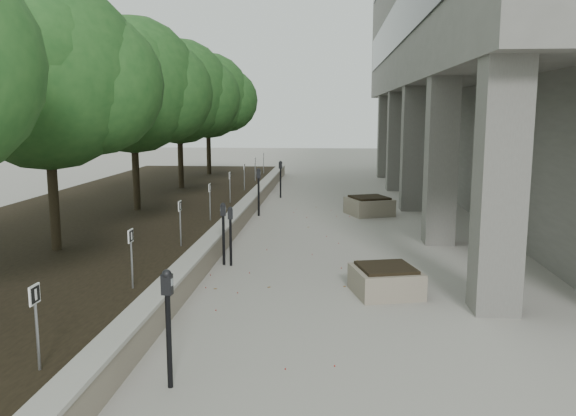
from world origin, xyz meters
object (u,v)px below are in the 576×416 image
(crabapple_tree_2, at_px, (48,115))
(planter_back, at_px, (369,206))
(parking_meter_2, at_px, (223,234))
(parking_meter_3, at_px, (231,236))
(parking_meter_4, at_px, (259,192))
(crabapple_tree_3, at_px, (133,114))
(parking_meter_1, at_px, (169,329))
(crabapple_tree_5, at_px, (208,114))
(crabapple_tree_4, at_px, (179,114))
(parking_meter_5, at_px, (281,179))
(planter_front, at_px, (386,280))

(crabapple_tree_2, bearing_deg, planter_back, 45.71)
(crabapple_tree_2, distance_m, parking_meter_2, 4.19)
(parking_meter_3, xyz_separation_m, planter_back, (3.26, 6.46, -0.34))
(parking_meter_4, bearing_deg, crabapple_tree_3, -165.28)
(crabapple_tree_2, xyz_separation_m, parking_meter_2, (3.35, 0.53, -2.46))
(crabapple_tree_2, relative_size, parking_meter_1, 3.84)
(crabapple_tree_2, xyz_separation_m, parking_meter_4, (3.35, 6.48, -2.38))
(crabapple_tree_5, xyz_separation_m, parking_meter_4, (3.35, -8.52, -2.38))
(parking_meter_3, bearing_deg, crabapple_tree_4, 101.65)
(crabapple_tree_3, xyz_separation_m, parking_meter_5, (3.68, 5.38, -2.42))
(parking_meter_2, height_order, parking_meter_5, parking_meter_5)
(crabapple_tree_4, bearing_deg, planter_front, -59.74)
(crabapple_tree_5, bearing_deg, planter_front, -68.01)
(crabapple_tree_4, height_order, parking_meter_3, crabapple_tree_4)
(crabapple_tree_5, distance_m, parking_meter_5, 6.38)
(parking_meter_3, bearing_deg, planter_front, -37.93)
(crabapple_tree_4, xyz_separation_m, parking_meter_2, (3.35, -9.47, -2.46))
(parking_meter_1, bearing_deg, crabapple_tree_2, 133.31)
(parking_meter_1, height_order, planter_back, parking_meter_1)
(crabapple_tree_4, bearing_deg, crabapple_tree_3, -90.00)
(crabapple_tree_3, relative_size, crabapple_tree_5, 1.00)
(parking_meter_3, height_order, parking_meter_5, parking_meter_5)
(parking_meter_3, xyz_separation_m, planter_front, (3.05, -1.71, -0.37))
(parking_meter_1, bearing_deg, planter_front, 59.73)
(parking_meter_2, height_order, parking_meter_4, parking_meter_4)
(crabapple_tree_2, height_order, crabapple_tree_5, same)
(crabapple_tree_4, height_order, parking_meter_1, crabapple_tree_4)
(parking_meter_5, distance_m, planter_front, 11.98)
(crabapple_tree_2, height_order, parking_meter_2, crabapple_tree_2)
(crabapple_tree_4, xyz_separation_m, parking_meter_5, (3.68, 0.38, -2.42))
(crabapple_tree_4, bearing_deg, parking_meter_5, 5.91)
(crabapple_tree_5, height_order, parking_meter_1, crabapple_tree_5)
(parking_meter_5, bearing_deg, planter_front, -63.72)
(parking_meter_5, bearing_deg, parking_meter_3, -78.62)
(crabapple_tree_3, xyz_separation_m, planter_front, (6.56, -6.24, -2.87))
(crabapple_tree_5, xyz_separation_m, parking_meter_1, (3.74, -20.00, -2.41))
(parking_meter_1, relative_size, parking_meter_4, 0.95)
(crabapple_tree_4, xyz_separation_m, parking_meter_1, (3.74, -15.00, -2.41))
(crabapple_tree_5, xyz_separation_m, planter_front, (6.56, -16.24, -2.87))
(crabapple_tree_4, bearing_deg, crabapple_tree_5, 90.00)
(parking_meter_4, bearing_deg, crabapple_tree_5, 102.33)
(crabapple_tree_2, relative_size, parking_meter_2, 4.11)
(parking_meter_3, distance_m, parking_meter_5, 9.91)
(planter_front, distance_m, planter_back, 8.18)
(crabapple_tree_2, xyz_separation_m, crabapple_tree_3, (0.00, 5.00, 0.00))
(crabapple_tree_5, distance_m, planter_front, 17.74)
(crabapple_tree_4, xyz_separation_m, planter_back, (6.77, -3.06, -2.83))
(crabapple_tree_4, distance_m, parking_meter_4, 5.41)
(crabapple_tree_4, xyz_separation_m, parking_meter_4, (3.35, -3.52, -2.38))
(crabapple_tree_5, height_order, parking_meter_3, crabapple_tree_5)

